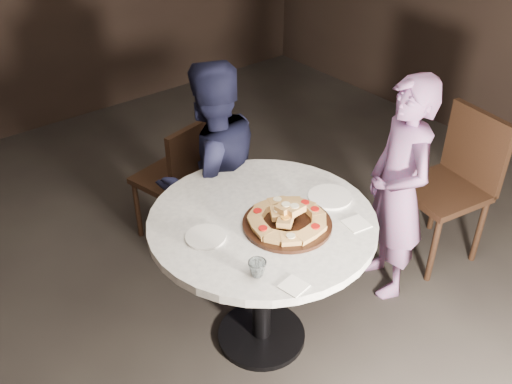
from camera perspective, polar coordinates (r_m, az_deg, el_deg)
floor at (r=3.37m, az=3.00°, el=-15.15°), size 7.00×7.00×0.00m
table at (r=2.93m, az=0.61°, el=-5.13°), size 1.51×1.51×0.86m
serving_board at (r=2.78m, az=3.14°, el=-3.21°), size 0.56×0.56×0.02m
focaccia_pile at (r=2.76m, az=3.14°, el=-2.54°), size 0.39×0.38×0.10m
plate_left at (r=2.71m, az=-5.06°, el=-4.49°), size 0.24×0.24×0.01m
plate_right at (r=2.99m, az=7.40°, el=-0.49°), size 0.26×0.26×0.01m
water_glass at (r=2.48m, az=0.13°, el=-7.66°), size 0.09×0.09×0.08m
napkin_near at (r=2.46m, az=3.79°, el=-9.36°), size 0.12×0.12×0.01m
napkin_far at (r=2.83m, az=10.00°, el=-3.14°), size 0.13×0.13×0.01m
chair_far at (r=3.80m, az=-7.39°, el=1.84°), size 0.53×0.54×0.93m
chair_right at (r=3.87m, az=19.34°, el=1.43°), size 0.56×0.54×1.01m
diner_navy at (r=3.42m, az=-4.47°, el=1.61°), size 0.71×0.56×1.43m
diner_teal at (r=3.40m, az=14.00°, el=0.12°), size 0.52×0.61×1.41m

